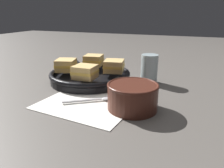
% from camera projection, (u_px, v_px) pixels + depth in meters
% --- Properties ---
extents(ground_plane, '(4.00, 4.00, 0.00)m').
position_uv_depth(ground_plane, '(106.00, 96.00, 0.72)').
color(ground_plane, '#56514C').
extents(napkin, '(0.30, 0.26, 0.00)m').
position_uv_depth(napkin, '(88.00, 103.00, 0.67)').
color(napkin, white).
rests_on(napkin, ground_plane).
extents(soup_bowl, '(0.15, 0.15, 0.08)m').
position_uv_depth(soup_bowl, '(133.00, 95.00, 0.61)').
color(soup_bowl, '#4C2319').
rests_on(soup_bowl, ground_plane).
extents(spoon, '(0.16, 0.11, 0.01)m').
position_uv_depth(spoon, '(103.00, 99.00, 0.68)').
color(spoon, '#B7B7BC').
rests_on(spoon, napkin).
extents(skillet, '(0.37, 0.38, 0.04)m').
position_uv_depth(skillet, '(90.00, 76.00, 0.87)').
color(skillet, black).
rests_on(skillet, ground_plane).
extents(sandwich_near_left, '(0.09, 0.09, 0.05)m').
position_uv_depth(sandwich_near_left, '(94.00, 60.00, 0.95)').
color(sandwich_near_left, '#DBB26B').
rests_on(sandwich_near_left, skillet).
extents(sandwich_near_right, '(0.09, 0.09, 0.05)m').
position_uv_depth(sandwich_near_right, '(66.00, 65.00, 0.86)').
color(sandwich_near_right, '#DBB26B').
rests_on(sandwich_near_right, skillet).
extents(sandwich_far_left, '(0.08, 0.08, 0.05)m').
position_uv_depth(sandwich_far_left, '(85.00, 72.00, 0.77)').
color(sandwich_far_left, '#DBB26B').
rests_on(sandwich_far_left, skillet).
extents(sandwich_far_right, '(0.09, 0.09, 0.05)m').
position_uv_depth(sandwich_far_right, '(114.00, 66.00, 0.85)').
color(sandwich_far_right, '#DBB26B').
rests_on(sandwich_far_right, skillet).
extents(drinking_glass, '(0.07, 0.07, 0.11)m').
position_uv_depth(drinking_glass, '(149.00, 69.00, 0.84)').
color(drinking_glass, silver).
rests_on(drinking_glass, ground_plane).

